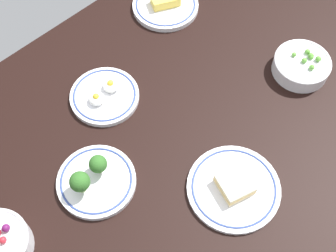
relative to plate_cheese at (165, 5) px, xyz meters
The scene contains 6 objects.
dining_table 42.26cm from the plate_cheese, 47.30° to the left, with size 140.67×95.35×4.00cm, color black.
plate_cheese is the anchor object (origin of this frame).
bowl_peas 43.47cm from the plate_cheese, 103.46° to the left, with size 15.25×15.25×5.64cm.
plate_eggs 36.02cm from the plate_cheese, 20.28° to the left, with size 18.06×18.06×4.50cm.
plate_sandwich 60.03cm from the plate_cheese, 62.05° to the left, with size 21.85×21.85×4.32cm.
plate_broccoli 58.80cm from the plate_cheese, 30.21° to the left, with size 18.59×18.59×8.32cm.
Camera 1 is at (38.56, 40.31, 101.49)cm, focal length 47.80 mm.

